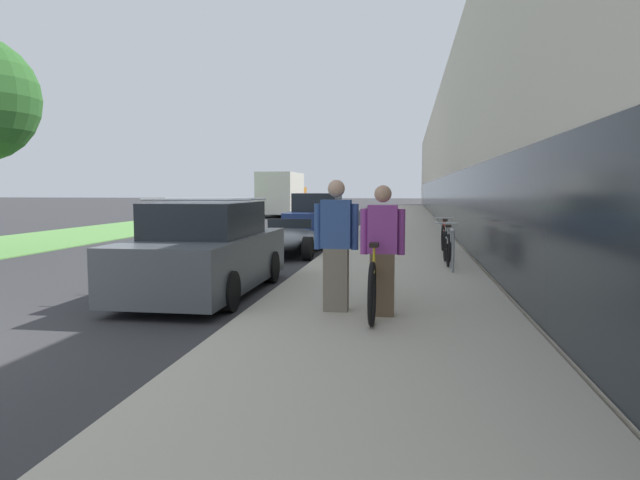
% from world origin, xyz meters
% --- Properties ---
extents(sidewalk_slab, '(3.70, 70.00, 0.13)m').
position_xyz_m(sidewalk_slab, '(5.62, 21.00, 0.06)').
color(sidewalk_slab, '#B2AA99').
rests_on(sidewalk_slab, ground).
extents(storefront_facade, '(10.01, 70.00, 7.17)m').
position_xyz_m(storefront_facade, '(12.51, 29.00, 3.58)').
color(storefront_facade, beige).
rests_on(storefront_facade, ground).
extents(lawn_strip, '(4.95, 70.00, 0.03)m').
position_xyz_m(lawn_strip, '(-6.65, 25.00, 0.01)').
color(lawn_strip, '#5B9347').
rests_on(lawn_strip, ground).
extents(tandem_bicycle, '(0.52, 2.70, 0.98)m').
position_xyz_m(tandem_bicycle, '(5.54, 2.89, 0.54)').
color(tandem_bicycle, black).
rests_on(tandem_bicycle, sidewalk_slab).
extents(person_rider, '(0.58, 0.23, 1.70)m').
position_xyz_m(person_rider, '(5.63, 2.55, 0.98)').
color(person_rider, brown).
rests_on(person_rider, sidewalk_slab).
extents(person_bystander, '(0.60, 0.24, 1.77)m').
position_xyz_m(person_bystander, '(5.00, 2.76, 1.02)').
color(person_bystander, '#756B5B').
rests_on(person_bystander, sidewalk_slab).
extents(bike_rack_hoop, '(0.05, 0.60, 0.84)m').
position_xyz_m(bike_rack_hoop, '(6.84, 6.92, 0.64)').
color(bike_rack_hoop, gray).
rests_on(bike_rack_hoop, sidewalk_slab).
extents(cruiser_bike_nearest, '(0.52, 1.72, 0.89)m').
position_xyz_m(cruiser_bike_nearest, '(6.81, 7.95, 0.50)').
color(cruiser_bike_nearest, black).
rests_on(cruiser_bike_nearest, sidewalk_slab).
extents(cruiser_bike_middle, '(0.52, 1.70, 0.90)m').
position_xyz_m(cruiser_bike_middle, '(6.89, 10.19, 0.51)').
color(cruiser_bike_middle, black).
rests_on(cruiser_bike_middle, sidewalk_slab).
extents(parked_sedan_curbside, '(1.84, 4.36, 1.62)m').
position_xyz_m(parked_sedan_curbside, '(2.59, 4.32, 0.71)').
color(parked_sedan_curbside, '#4C5156').
rests_on(parked_sedan_curbside, ground).
extents(vintage_roadster_curbside, '(1.90, 4.31, 0.94)m').
position_xyz_m(vintage_roadster_curbside, '(2.65, 10.34, 0.41)').
color(vintage_roadster_curbside, '#4C5156').
rests_on(vintage_roadster_curbside, ground).
extents(parked_sedan_far, '(1.89, 4.35, 1.63)m').
position_xyz_m(parked_sedan_far, '(2.65, 15.99, 0.73)').
color(parked_sedan_far, navy).
rests_on(parked_sedan_far, ground).
extents(moving_truck, '(2.33, 6.18, 2.85)m').
position_xyz_m(moving_truck, '(-2.24, 31.94, 1.44)').
color(moving_truck, orange).
rests_on(moving_truck, ground).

